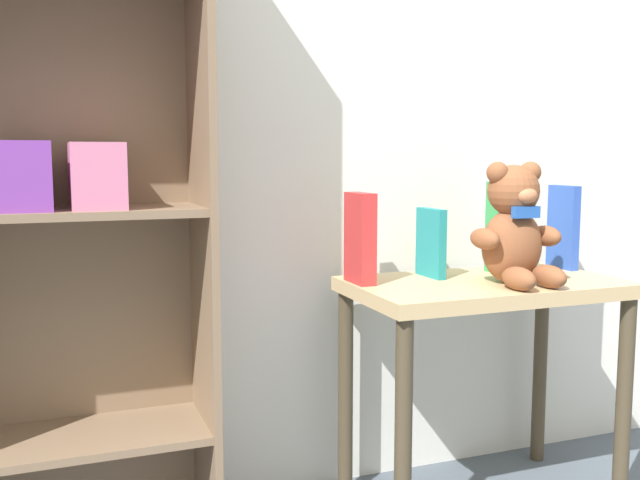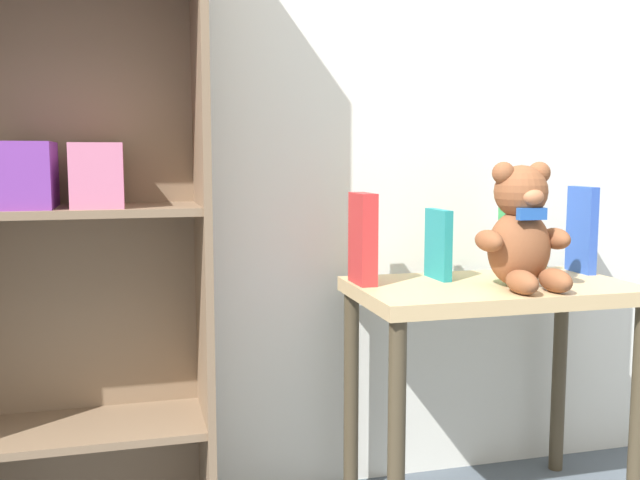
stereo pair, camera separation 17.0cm
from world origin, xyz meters
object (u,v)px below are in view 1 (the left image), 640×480
at_px(bookshelf_side, 60,168).
at_px(teddy_bear, 515,229).
at_px(book_standing_red, 360,238).
at_px(book_standing_green, 503,228).
at_px(display_table, 484,318).
at_px(book_standing_blue, 563,227).
at_px(book_standing_teal, 431,243).

height_order(bookshelf_side, teddy_bear, bookshelf_side).
distance_m(book_standing_red, book_standing_green, 0.42).
relative_size(display_table, book_standing_blue, 2.95).
xyz_separation_m(teddy_bear, book_standing_green, (0.07, 0.14, -0.01)).
bearing_deg(book_standing_green, display_table, -145.57).
relative_size(teddy_bear, book_standing_teal, 1.68).
xyz_separation_m(bookshelf_side, book_standing_red, (0.70, -0.05, -0.18)).
distance_m(display_table, book_standing_blue, 0.39).
bearing_deg(bookshelf_side, teddy_bear, -10.49).
bearing_deg(book_standing_blue, book_standing_red, -177.27).
distance_m(book_standing_teal, book_standing_green, 0.21).
bearing_deg(teddy_bear, display_table, 120.99).
height_order(teddy_bear, book_standing_teal, teddy_bear).
height_order(bookshelf_side, display_table, bookshelf_side).
bearing_deg(book_standing_blue, book_standing_teal, -178.94).
xyz_separation_m(display_table, teddy_bear, (0.04, -0.07, 0.24)).
height_order(bookshelf_side, book_standing_blue, bookshelf_side).
xyz_separation_m(display_table, book_standing_green, (0.11, 0.08, 0.22)).
xyz_separation_m(book_standing_red, book_standing_blue, (0.63, 0.01, 0.00)).
distance_m(book_standing_red, book_standing_blue, 0.63).
distance_m(teddy_bear, book_standing_red, 0.38).
height_order(book_standing_red, book_standing_teal, book_standing_red).
xyz_separation_m(teddy_bear, book_standing_teal, (-0.14, 0.16, -0.05)).
xyz_separation_m(bookshelf_side, teddy_bear, (1.05, -0.19, -0.15)).
relative_size(teddy_bear, book_standing_green, 1.23).
bearing_deg(display_table, bookshelf_side, 172.75).
relative_size(bookshelf_side, book_standing_teal, 8.78).
xyz_separation_m(book_standing_green, book_standing_blue, (0.21, 0.01, -0.01)).
xyz_separation_m(teddy_bear, book_standing_red, (-0.36, 0.14, -0.02)).
xyz_separation_m(book_standing_teal, book_standing_blue, (0.42, -0.00, 0.03)).
distance_m(book_standing_teal, book_standing_blue, 0.42).
bearing_deg(book_standing_teal, book_standing_green, -6.36).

